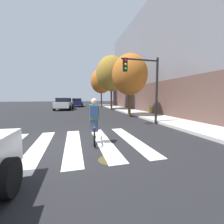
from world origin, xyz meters
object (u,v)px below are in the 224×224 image
Objects in this scene: manhole_cover at (110,160)px; sedan_far at (77,102)px; fire_hydrant at (150,110)px; street_tree_mid at (111,74)px; traffic_light_near at (145,79)px; cyclist at (94,121)px; sedan_mid at (64,104)px; street_tree_near at (130,75)px; street_tree_far at (101,81)px.

sedan_far is at bearing 90.75° from manhole_cover.
street_tree_mid reaches higher than fire_hydrant.
cyclist is at bearing -140.68° from traffic_light_near.
cyclist reaches higher than sedan_mid.
manhole_cover is 0.12× the size of street_tree_near.
manhole_cover is 24.02m from sedan_far.
traffic_light_near reaches higher than sedan_mid.
street_tree_mid is at bearing 86.73° from traffic_light_near.
street_tree_far is at bearing -9.73° from sedan_far.
street_tree_near is at bearing 58.76° from cyclist.
fire_hydrant is 0.11× the size of street_tree_far.
sedan_far is (-0.31, 24.01, 0.78)m from manhole_cover.
manhole_cover is at bearing -126.68° from traffic_light_near.
sedan_mid is 7.74m from street_tree_mid.
street_tree_mid is at bearing -63.43° from sedan_far.
sedan_far is 16.52m from street_tree_near.
street_tree_far is (6.37, 5.77, 3.84)m from sedan_mid.
cyclist is 0.40× the size of traffic_light_near.
street_tree_near is (4.04, 6.65, 2.84)m from cyclist.
manhole_cover is at bearing -125.21° from fire_hydrant.
sedan_mid is 1.18× the size of traffic_light_near.
traffic_light_near is at bearing -92.20° from street_tree_far.
cyclist is (2.05, -15.84, -0.01)m from sedan_mid.
street_tree_far is at bearing 87.80° from traffic_light_near.
street_tree_near is at bearing 65.08° from manhole_cover.
street_tree_near is 0.79× the size of street_tree_far.
fire_hydrant is at bearing 15.04° from street_tree_near.
sedan_mid is at bearing 113.66° from traffic_light_near.
traffic_light_near is 5.38× the size of fire_hydrant.
street_tree_near is at bearing 83.26° from traffic_light_near.
sedan_mid is (-2.24, 17.47, 0.85)m from manhole_cover.
street_tree_near is at bearing -91.43° from street_tree_mid.
sedan_mid is 15.97m from cyclist.
sedan_mid is at bearing 135.10° from fire_hydrant.
cyclist is 9.79m from fire_hydrant.
street_tree_far reaches higher than manhole_cover.
fire_hydrant reaches higher than manhole_cover.
traffic_light_near is at bearing -79.14° from sedan_far.
street_tree_mid is (0.61, 10.75, 2.00)m from traffic_light_near.
traffic_light_near reaches higher than manhole_cover.
street_tree_mid is at bearing 88.57° from street_tree_near.
manhole_cover is 0.82× the size of fire_hydrant.
manhole_cover is 0.09× the size of street_tree_mid.
traffic_light_near reaches higher than fire_hydrant.
street_tree_mid is at bearing 75.29° from manhole_cover.
sedan_far is 22.38m from cyclist.
traffic_light_near is 3.82m from street_tree_near.
street_tree_near is (0.44, 3.71, 0.82)m from traffic_light_near.
street_tree_far is (-2.19, 14.30, 4.16)m from fire_hydrant.
sedan_far is 0.65× the size of street_tree_far.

